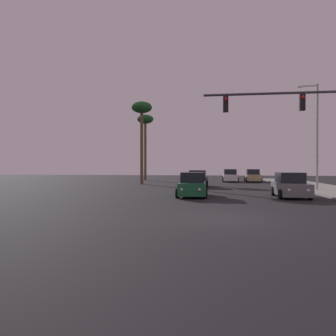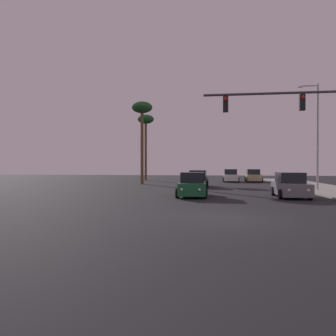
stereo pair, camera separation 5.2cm
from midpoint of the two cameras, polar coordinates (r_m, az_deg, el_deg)
name	(u,v)px [view 1 (the left image)]	position (r m, az deg, el deg)	size (l,w,h in m)	color
ground_plane	(227,219)	(13.51, 10.06, -8.69)	(120.00, 120.00, 0.00)	black
car_black	(198,179)	(33.12, 5.17, -1.99)	(2.04, 4.34, 1.68)	black
car_tan	(253,176)	(44.99, 14.53, -1.37)	(2.04, 4.34, 1.68)	tan
car_white	(230,176)	(44.47, 10.74, -1.39)	(2.04, 4.32, 1.68)	silver
car_green	(192,186)	(22.77, 4.22, -3.06)	(2.04, 4.34, 1.68)	#195933
car_grey	(290,186)	(23.56, 20.47, -2.97)	(2.04, 4.32, 1.68)	slate
traffic_light_mast	(310,118)	(20.04, 23.49, 7.98)	(8.53, 0.36, 6.50)	#38383D
street_lamp	(316,131)	(30.78, 24.28, 5.92)	(1.74, 0.24, 9.00)	#99999E
palm_tree_far	(145,123)	(48.74, -4.01, 7.78)	(2.40, 2.40, 9.67)	brown
palm_tree_mid	(142,112)	(38.71, -4.64, 9.62)	(2.40, 2.40, 9.60)	brown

